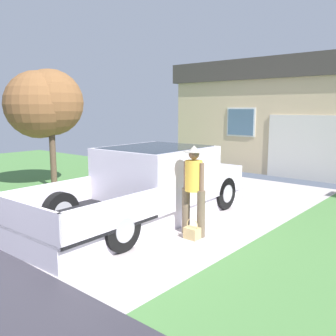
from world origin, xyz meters
TOP-DOWN VIEW (x-y plane):
  - pickup_truck at (0.11, 3.21)m, footprint 2.28×5.61m
  - person_with_hat at (1.52, 2.84)m, footprint 0.54×0.42m
  - handbag at (1.64, 2.64)m, footprint 0.28×0.21m
  - house_with_garage at (0.75, 13.09)m, footprint 11.11×6.53m
  - front_yard_tree at (-4.69, 3.52)m, footprint 2.18×2.41m

SIDE VIEW (x-z plane):
  - handbag at x=1.64m, z-range -0.08..0.32m
  - pickup_truck at x=0.11m, z-range -0.07..1.55m
  - person_with_hat at x=1.52m, z-range 0.11..1.88m
  - house_with_garage at x=0.75m, z-range 0.02..4.35m
  - front_yard_tree at x=-4.69m, z-range 0.81..4.50m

